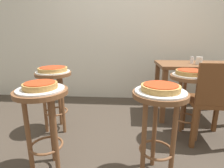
# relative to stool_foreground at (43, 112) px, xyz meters

# --- Properties ---
(ground_plane) EXTENTS (6.00, 6.00, 0.00)m
(ground_plane) POSITION_rel_stool_foreground_xyz_m (0.67, 0.26, -0.52)
(ground_plane) COLOR #42382D
(back_wall) EXTENTS (6.00, 0.10, 3.00)m
(back_wall) POSITION_rel_stool_foreground_xyz_m (0.67, 1.91, 0.98)
(back_wall) COLOR silver
(back_wall) RESTS_ON ground_plane
(stool_foreground) EXTENTS (0.39, 0.39, 0.70)m
(stool_foreground) POSITION_rel_stool_foreground_xyz_m (0.00, 0.00, 0.00)
(stool_foreground) COLOR brown
(stool_foreground) RESTS_ON ground_plane
(serving_plate_foreground) EXTENTS (0.34, 0.34, 0.01)m
(serving_plate_foreground) POSITION_rel_stool_foreground_xyz_m (-0.00, -0.00, 0.19)
(serving_plate_foreground) COLOR silver
(serving_plate_foreground) RESTS_ON stool_foreground
(pizza_foreground) EXTENTS (0.25, 0.25, 0.05)m
(pizza_foreground) POSITION_rel_stool_foreground_xyz_m (-0.00, 0.00, 0.21)
(pizza_foreground) COLOR #B78442
(pizza_foreground) RESTS_ON serving_plate_foreground
(stool_middle) EXTENTS (0.39, 0.39, 0.70)m
(stool_middle) POSITION_rel_stool_foreground_xyz_m (0.87, 0.01, 0.00)
(stool_middle) COLOR brown
(stool_middle) RESTS_ON ground_plane
(serving_plate_middle) EXTENTS (0.36, 0.36, 0.01)m
(serving_plate_middle) POSITION_rel_stool_foreground_xyz_m (0.87, 0.01, 0.19)
(serving_plate_middle) COLOR silver
(serving_plate_middle) RESTS_ON stool_middle
(pizza_middle) EXTENTS (0.27, 0.27, 0.05)m
(pizza_middle) POSITION_rel_stool_foreground_xyz_m (0.87, 0.01, 0.21)
(pizza_middle) COLOR tan
(pizza_middle) RESTS_ON serving_plate_middle
(stool_leftside) EXTENTS (0.39, 0.39, 0.70)m
(stool_leftside) POSITION_rel_stool_foreground_xyz_m (1.27, 0.60, 0.00)
(stool_leftside) COLOR brown
(stool_leftside) RESTS_ON ground_plane
(serving_plate_leftside) EXTENTS (0.35, 0.35, 0.01)m
(serving_plate_leftside) POSITION_rel_stool_foreground_xyz_m (1.27, 0.60, 0.19)
(serving_plate_leftside) COLOR white
(serving_plate_leftside) RESTS_ON stool_leftside
(pizza_leftside) EXTENTS (0.29, 0.29, 0.05)m
(pizza_leftside) POSITION_rel_stool_foreground_xyz_m (1.27, 0.60, 0.21)
(pizza_leftside) COLOR #B78442
(pizza_leftside) RESTS_ON serving_plate_leftside
(stool_rear) EXTENTS (0.39, 0.39, 0.70)m
(stool_rear) POSITION_rel_stool_foreground_xyz_m (-0.18, 0.66, 0.00)
(stool_rear) COLOR brown
(stool_rear) RESTS_ON ground_plane
(serving_plate_rear) EXTENTS (0.37, 0.37, 0.01)m
(serving_plate_rear) POSITION_rel_stool_foreground_xyz_m (-0.18, 0.66, 0.19)
(serving_plate_rear) COLOR white
(serving_plate_rear) RESTS_ON stool_rear
(pizza_rear) EXTENTS (0.31, 0.31, 0.05)m
(pizza_rear) POSITION_rel_stool_foreground_xyz_m (-0.18, 0.66, 0.21)
(pizza_rear) COLOR tan
(pizza_rear) RESTS_ON serving_plate_rear
(dining_table) EXTENTS (1.01, 0.61, 0.74)m
(dining_table) POSITION_rel_stool_foreground_xyz_m (1.56, 1.19, 0.09)
(dining_table) COLOR brown
(dining_table) RESTS_ON ground_plane
(cup_near_edge) EXTENTS (0.08, 0.08, 0.09)m
(cup_near_edge) POSITION_rel_stool_foreground_xyz_m (1.54, 1.10, 0.27)
(cup_near_edge) COLOR silver
(cup_near_edge) RESTS_ON dining_table
(condiment_shaker) EXTENTS (0.04, 0.04, 0.09)m
(condiment_shaker) POSITION_rel_stool_foreground_xyz_m (1.48, 1.17, 0.27)
(condiment_shaker) COLOR white
(condiment_shaker) RESTS_ON dining_table
(wooden_chair) EXTENTS (0.41, 0.41, 0.85)m
(wooden_chair) POSITION_rel_stool_foreground_xyz_m (1.48, 0.52, -0.05)
(wooden_chair) COLOR brown
(wooden_chair) RESTS_ON ground_plane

